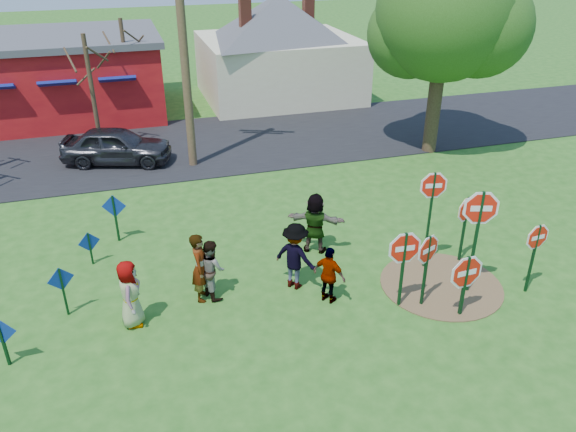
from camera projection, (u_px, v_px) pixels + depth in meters
name	position (u px, v px, depth m)	size (l,w,h in m)	color
ground	(268.00, 293.00, 14.59)	(120.00, 120.00, 0.00)	#235719
road	(199.00, 145.00, 24.35)	(120.00, 7.50, 0.04)	black
dirt_patch	(441.00, 284.00, 14.90)	(3.20, 3.20, 0.03)	brown
red_building	(64.00, 75.00, 27.54)	(9.40, 7.69, 3.90)	maroon
cream_house	(278.00, 43.00, 29.95)	(9.40, 9.40, 6.50)	beige
stop_sign_a	(404.00, 254.00, 13.42)	(1.12, 0.09, 2.23)	#0D3218
stop_sign_b	(432.00, 196.00, 14.70)	(0.98, 0.20, 2.99)	#0D3218
stop_sign_c	(479.00, 219.00, 13.70)	(1.15, 0.36, 3.01)	#0D3218
stop_sign_d	(466.00, 214.00, 15.30)	(0.95, 0.34, 2.14)	#0D3218
stop_sign_e	(466.00, 275.00, 13.25)	(1.18, 0.10, 1.82)	#0D3218
stop_sign_f	(536.00, 242.00, 13.97)	(0.92, 0.11, 2.08)	#0D3218
stop_sign_g	(427.00, 256.00, 13.47)	(0.93, 0.40, 2.11)	#0D3218
blue_diamond_a	(2.00, 337.00, 11.86)	(0.66, 0.20, 1.25)	#0D3218
blue_diamond_b	(62.00, 286.00, 13.39)	(0.60, 0.22, 1.35)	#0D3218
blue_diamond_c	(90.00, 245.00, 15.56)	(0.58, 0.19, 1.01)	#0D3218
blue_diamond_d	(115.00, 213.00, 16.58)	(0.70, 0.19, 1.51)	#0D3218
person_a	(130.00, 294.00, 13.08)	(0.84, 0.55, 1.72)	#404689
person_b	(200.00, 267.00, 13.97)	(0.68, 0.44, 1.85)	#247A5F
person_c	(211.00, 269.00, 14.14)	(0.78, 0.61, 1.60)	brown
person_d	(295.00, 256.00, 14.44)	(1.19, 0.68, 1.84)	#38383D
person_e	(329.00, 275.00, 13.92)	(0.91, 0.38, 1.55)	#4F2F57
person_f	(315.00, 223.00, 16.07)	(1.69, 0.54, 1.82)	#1C532E
suv	(117.00, 146.00, 22.16)	(1.70, 4.23, 1.44)	#2F2E33
utility_pole	(182.00, 23.00, 19.85)	(2.38, 1.10, 10.31)	#4C3823
leafy_tree	(448.00, 19.00, 21.36)	(5.81, 5.30, 8.26)	#382819
bare_tree_east	(125.00, 59.00, 25.12)	(1.80, 1.80, 4.93)	#382819
bare_tree_extra	(90.00, 77.00, 22.34)	(1.80, 1.80, 4.80)	#382819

